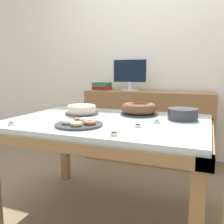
# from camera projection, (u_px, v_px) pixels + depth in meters

# --- Properties ---
(ground_plane) EXTENTS (12.00, 12.00, 0.00)m
(ground_plane) POSITION_uv_depth(u_px,v_px,m) (108.00, 214.00, 1.88)
(ground_plane) COLOR #7A664C
(wall_back) EXTENTS (8.00, 0.10, 2.60)m
(wall_back) POSITION_uv_depth(u_px,v_px,m) (155.00, 53.00, 3.13)
(wall_back) COLOR white
(wall_back) RESTS_ON ground
(dining_table) EXTENTS (1.41, 1.02, 0.73)m
(dining_table) POSITION_uv_depth(u_px,v_px,m) (108.00, 132.00, 1.78)
(dining_table) COLOR silver
(dining_table) RESTS_ON ground
(sideboard) EXTENTS (1.49, 0.44, 0.84)m
(sideboard) POSITION_uv_depth(u_px,v_px,m) (148.00, 126.00, 2.99)
(sideboard) COLOR olive
(sideboard) RESTS_ON ground
(computer_monitor) EXTENTS (0.42, 0.20, 0.38)m
(computer_monitor) POSITION_uv_depth(u_px,v_px,m) (130.00, 75.00, 2.98)
(computer_monitor) COLOR silver
(computer_monitor) RESTS_ON sideboard
(book_stack) EXTENTS (0.23, 0.20, 0.09)m
(book_stack) POSITION_uv_depth(u_px,v_px,m) (102.00, 86.00, 3.14)
(book_stack) COLOR maroon
(book_stack) RESTS_ON sideboard
(cake_chocolate_round) EXTENTS (0.27, 0.27, 0.07)m
(cake_chocolate_round) POSITION_uv_depth(u_px,v_px,m) (82.00, 110.00, 1.99)
(cake_chocolate_round) COLOR #333338
(cake_chocolate_round) RESTS_ON dining_table
(cake_golden_bundt) EXTENTS (0.30, 0.30, 0.09)m
(cake_golden_bundt) POSITION_uv_depth(u_px,v_px,m) (139.00, 109.00, 1.97)
(cake_golden_bundt) COLOR #333338
(cake_golden_bundt) RESTS_ON dining_table
(pastry_platter) EXTENTS (0.30, 0.30, 0.04)m
(pastry_platter) POSITION_uv_depth(u_px,v_px,m) (78.00, 123.00, 1.57)
(pastry_platter) COLOR #333338
(pastry_platter) RESTS_ON dining_table
(plate_stack) EXTENTS (0.21, 0.21, 0.08)m
(plate_stack) POSITION_uv_depth(u_px,v_px,m) (183.00, 114.00, 1.76)
(plate_stack) COLOR #333338
(plate_stack) RESTS_ON dining_table
(tealight_near_front) EXTENTS (0.04, 0.04, 0.04)m
(tealight_near_front) POSITION_uv_depth(u_px,v_px,m) (157.00, 122.00, 1.64)
(tealight_near_front) COLOR silver
(tealight_near_front) RESTS_ON dining_table
(tealight_near_cakes) EXTENTS (0.04, 0.04, 0.04)m
(tealight_near_cakes) POSITION_uv_depth(u_px,v_px,m) (65.00, 106.00, 2.38)
(tealight_near_cakes) COLOR silver
(tealight_near_cakes) RESTS_ON dining_table
(tealight_right_edge) EXTENTS (0.04, 0.04, 0.04)m
(tealight_right_edge) POSITION_uv_depth(u_px,v_px,m) (11.00, 124.00, 1.58)
(tealight_right_edge) COLOR silver
(tealight_right_edge) RESTS_ON dining_table
(tealight_left_edge) EXTENTS (0.04, 0.04, 0.04)m
(tealight_left_edge) POSITION_uv_depth(u_px,v_px,m) (114.00, 134.00, 1.32)
(tealight_left_edge) COLOR silver
(tealight_left_edge) RESTS_ON dining_table
(tealight_centre) EXTENTS (0.04, 0.04, 0.04)m
(tealight_centre) POSITION_uv_depth(u_px,v_px,m) (138.00, 125.00, 1.52)
(tealight_centre) COLOR silver
(tealight_centre) RESTS_ON dining_table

